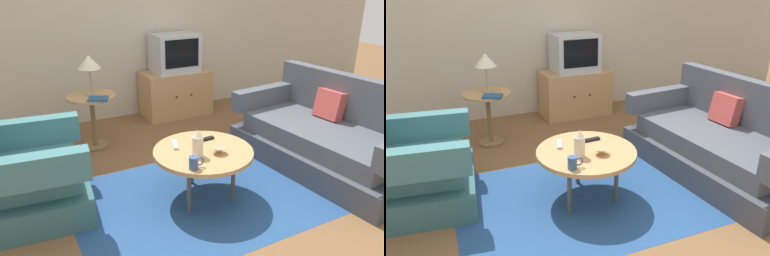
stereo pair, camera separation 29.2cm
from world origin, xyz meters
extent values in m
plane|color=brown|center=(0.00, 0.00, 0.00)|extent=(16.00, 16.00, 0.00)
cube|color=#BCB29E|center=(0.00, 2.48, 1.35)|extent=(9.00, 0.12, 2.70)
cube|color=navy|center=(-0.04, 0.13, 0.00)|extent=(2.19, 1.54, 0.00)
cube|color=#325C60|center=(-1.36, 0.60, 0.12)|extent=(0.98, 0.99, 0.24)
cube|color=#3D7075|center=(-1.36, 0.60, 0.33)|extent=(0.81, 0.69, 0.18)
cube|color=#3D7075|center=(-1.40, 0.22, 0.54)|extent=(0.90, 0.23, 0.23)
cube|color=#3D7075|center=(-1.32, 0.98, 0.54)|extent=(0.90, 0.23, 0.23)
cube|color=#3E424B|center=(1.29, 0.07, 0.12)|extent=(1.08, 1.88, 0.24)
cube|color=#4C515B|center=(1.29, 0.07, 0.33)|extent=(0.91, 1.58, 0.18)
cube|color=#4C515B|center=(1.67, 0.11, 0.64)|extent=(0.32, 1.80, 0.45)
cube|color=#4C515B|center=(1.20, 0.90, 0.52)|extent=(0.91, 0.23, 0.21)
cube|color=#C64C47|center=(1.51, 0.26, 0.56)|extent=(0.20, 0.30, 0.30)
cylinder|color=tan|center=(-0.04, 0.13, 0.43)|extent=(0.83, 0.83, 0.04)
cylinder|color=#4C4742|center=(-0.02, 0.38, 0.21)|extent=(0.04, 0.04, 0.41)
cylinder|color=#4C4742|center=(-0.25, -0.02, 0.21)|extent=(0.04, 0.04, 0.41)
cylinder|color=#4C4742|center=(0.17, -0.02, 0.21)|extent=(0.04, 0.04, 0.41)
cylinder|color=tan|center=(-0.60, 1.59, 0.59)|extent=(0.52, 0.52, 0.02)
cylinder|color=brown|center=(-0.60, 1.59, 0.29)|extent=(0.05, 0.05, 0.57)
cylinder|color=brown|center=(-0.60, 1.59, 0.01)|extent=(0.29, 0.29, 0.02)
cube|color=tan|center=(0.66, 2.13, 0.30)|extent=(0.90, 0.48, 0.60)
sphere|color=black|center=(0.55, 1.88, 0.33)|extent=(0.02, 0.02, 0.02)
sphere|color=black|center=(0.77, 1.88, 0.33)|extent=(0.02, 0.02, 0.02)
cube|color=#B7B7BC|center=(0.66, 2.15, 0.85)|extent=(0.58, 0.44, 0.49)
cube|color=black|center=(0.66, 1.92, 0.87)|extent=(0.46, 0.01, 0.35)
cylinder|color=#9E937A|center=(-0.58, 1.62, 0.61)|extent=(0.13, 0.13, 0.02)
cylinder|color=#9E937A|center=(-0.58, 1.62, 0.75)|extent=(0.02, 0.02, 0.26)
cone|color=beige|center=(-0.58, 1.62, 0.95)|extent=(0.24, 0.24, 0.14)
cylinder|color=beige|center=(-0.14, 0.05, 0.53)|extent=(0.09, 0.09, 0.17)
cone|color=beige|center=(-0.14, 0.05, 0.64)|extent=(0.08, 0.08, 0.06)
cylinder|color=#335184|center=(-0.27, -0.12, 0.50)|extent=(0.07, 0.07, 0.10)
torus|color=#335184|center=(-0.21, -0.12, 0.50)|extent=(0.07, 0.01, 0.07)
cone|color=tan|center=(0.04, 0.02, 0.48)|extent=(0.12, 0.12, 0.05)
cube|color=black|center=(0.07, 0.29, 0.46)|extent=(0.17, 0.05, 0.02)
cube|color=#B2B2B7|center=(-0.21, 0.31, 0.46)|extent=(0.09, 0.18, 0.02)
cube|color=navy|center=(-0.57, 1.40, 0.61)|extent=(0.24, 0.21, 0.02)
camera|label=1|loc=(-1.42, -2.30, 1.78)|focal=35.09mm
camera|label=2|loc=(-1.16, -2.43, 1.78)|focal=35.09mm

